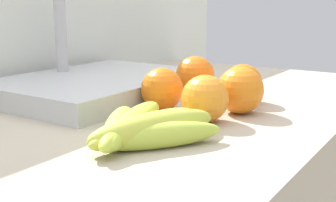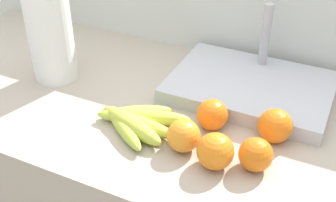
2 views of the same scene
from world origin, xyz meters
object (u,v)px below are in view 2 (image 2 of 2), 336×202
object	(u,v)px
banana_bunch	(136,121)
orange_far_right	(212,115)
orange_front	(215,151)
orange_back_right	(184,136)
orange_back_left	(275,126)
paper_towel_roll	(51,36)
sink_basin	(251,86)
orange_center	(256,155)

from	to	relation	value
banana_bunch	orange_far_right	size ratio (longest dim) A/B	3.05
orange_front	orange_back_right	bearing A→B (deg)	164.94
banana_bunch	orange_far_right	distance (m)	0.17
orange_front	orange_far_right	bearing A→B (deg)	113.38
orange_front	orange_back_left	bearing A→B (deg)	57.28
orange_far_right	orange_back_right	world-z (taller)	same
orange_back_left	orange_far_right	distance (m)	0.14
orange_far_right	orange_back_left	bearing A→B (deg)	7.02
paper_towel_roll	sink_basin	size ratio (longest dim) A/B	0.68
orange_front	orange_center	size ratio (longest dim) A/B	1.09
banana_bunch	orange_back_left	world-z (taller)	orange_back_left
orange_back_left	orange_back_right	bearing A→B (deg)	-145.42
orange_far_right	orange_center	distance (m)	0.16
orange_center	sink_basin	xyz separation A→B (m)	(-0.09, 0.27, -0.01)
banana_bunch	orange_back_right	bearing A→B (deg)	-9.24
orange_back_left	paper_towel_roll	world-z (taller)	paper_towel_roll
banana_bunch	orange_back_left	size ratio (longest dim) A/B	2.87
orange_back_left	paper_towel_roll	distance (m)	0.61
orange_back_right	orange_back_left	bearing A→B (deg)	34.58
orange_center	orange_back_left	bearing A→B (deg)	83.50
orange_center	paper_towel_roll	size ratio (longest dim) A/B	0.26
orange_back_left	orange_center	size ratio (longest dim) A/B	1.08
orange_far_right	paper_towel_roll	distance (m)	0.47
orange_back_left	sink_basin	xyz separation A→B (m)	(-0.10, 0.16, -0.02)
banana_bunch	orange_back_left	bearing A→B (deg)	17.66
orange_center	orange_back_right	size ratio (longest dim) A/B	0.97
banana_bunch	orange_front	world-z (taller)	orange_front
orange_back_right	sink_basin	distance (m)	0.29
orange_center	sink_basin	bearing A→B (deg)	108.36
orange_back_left	sink_basin	world-z (taller)	sink_basin
orange_center	orange_far_right	bearing A→B (deg)	144.68
banana_bunch	orange_far_right	bearing A→B (deg)	26.21
orange_front	paper_towel_roll	bearing A→B (deg)	163.57
orange_far_right	paper_towel_roll	size ratio (longest dim) A/B	0.26
orange_far_right	banana_bunch	bearing A→B (deg)	-153.79
orange_back_right	sink_basin	bearing A→B (deg)	76.87
orange_far_right	paper_towel_roll	world-z (taller)	paper_towel_roll
orange_center	orange_back_right	distance (m)	0.15
orange_back_left	paper_towel_roll	xyz separation A→B (m)	(-0.60, 0.02, 0.08)
orange_far_right	sink_basin	world-z (taller)	sink_basin
sink_basin	orange_center	bearing A→B (deg)	-71.64
orange_back_left	orange_back_right	distance (m)	0.20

